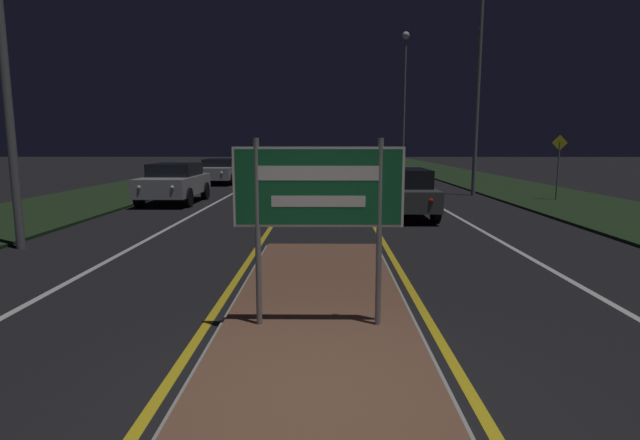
{
  "coord_description": "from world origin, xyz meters",
  "views": [
    {
      "loc": [
        0.09,
        -4.0,
        2.29
      ],
      "look_at": [
        0.0,
        3.33,
        1.16
      ],
      "focal_mm": 28.0,
      "sensor_mm": 36.0,
      "label": 1
    }
  ],
  "objects_px": {
    "car_receding_1": "(376,171)",
    "car_approaching_0": "(174,182)",
    "streetlight_right_far": "(405,81)",
    "car_approaching_1": "(220,170)",
    "streetlight_right_near": "(481,24)",
    "warning_sign": "(559,161)",
    "highway_sign": "(318,196)",
    "car_receding_0": "(399,191)"
  },
  "relations": [
    {
      "from": "car_receding_1",
      "to": "car_approaching_1",
      "type": "height_order",
      "value": "car_receding_1"
    },
    {
      "from": "car_receding_1",
      "to": "warning_sign",
      "type": "relative_size",
      "value": 1.65
    },
    {
      "from": "car_approaching_0",
      "to": "streetlight_right_far",
      "type": "bearing_deg",
      "value": 60.69
    },
    {
      "from": "highway_sign",
      "to": "car_receding_0",
      "type": "height_order",
      "value": "highway_sign"
    },
    {
      "from": "highway_sign",
      "to": "streetlight_right_far",
      "type": "relative_size",
      "value": 0.21
    },
    {
      "from": "streetlight_right_near",
      "to": "streetlight_right_far",
      "type": "bearing_deg",
      "value": 91.0
    },
    {
      "from": "streetlight_right_near",
      "to": "car_receding_1",
      "type": "height_order",
      "value": "streetlight_right_near"
    },
    {
      "from": "car_approaching_0",
      "to": "warning_sign",
      "type": "relative_size",
      "value": 1.67
    },
    {
      "from": "streetlight_right_far",
      "to": "car_approaching_1",
      "type": "relative_size",
      "value": 2.32
    },
    {
      "from": "car_receding_0",
      "to": "warning_sign",
      "type": "height_order",
      "value": "warning_sign"
    },
    {
      "from": "streetlight_right_near",
      "to": "warning_sign",
      "type": "xyz_separation_m",
      "value": [
        2.57,
        -2.38,
        -5.66
      ]
    },
    {
      "from": "car_receding_1",
      "to": "highway_sign",
      "type": "bearing_deg",
      "value": -97.49
    },
    {
      "from": "car_receding_1",
      "to": "car_approaching_1",
      "type": "bearing_deg",
      "value": 171.85
    },
    {
      "from": "car_receding_1",
      "to": "car_approaching_0",
      "type": "xyz_separation_m",
      "value": [
        -8.59,
        -8.21,
        0.04
      ]
    },
    {
      "from": "car_receding_1",
      "to": "streetlight_right_near",
      "type": "bearing_deg",
      "value": -54.52
    },
    {
      "from": "highway_sign",
      "to": "warning_sign",
      "type": "xyz_separation_m",
      "value": [
        9.15,
        13.83,
        -0.09
      ]
    },
    {
      "from": "highway_sign",
      "to": "car_receding_1",
      "type": "height_order",
      "value": "highway_sign"
    },
    {
      "from": "streetlight_right_far",
      "to": "car_receding_0",
      "type": "bearing_deg",
      "value": -98.86
    },
    {
      "from": "car_receding_0",
      "to": "car_approaching_0",
      "type": "distance_m",
      "value": 8.85
    },
    {
      "from": "car_receding_1",
      "to": "car_approaching_0",
      "type": "distance_m",
      "value": 11.89
    },
    {
      "from": "highway_sign",
      "to": "car_receding_1",
      "type": "distance_m",
      "value": 21.7
    },
    {
      "from": "warning_sign",
      "to": "streetlight_right_near",
      "type": "bearing_deg",
      "value": 137.13
    },
    {
      "from": "car_receding_0",
      "to": "car_approaching_0",
      "type": "xyz_separation_m",
      "value": [
        -8.16,
        3.43,
        0.02
      ]
    },
    {
      "from": "streetlight_right_near",
      "to": "car_approaching_0",
      "type": "relative_size",
      "value": 2.5
    },
    {
      "from": "warning_sign",
      "to": "highway_sign",
      "type": "bearing_deg",
      "value": -123.48
    },
    {
      "from": "streetlight_right_far",
      "to": "car_approaching_1",
      "type": "bearing_deg",
      "value": -135.74
    },
    {
      "from": "car_receding_1",
      "to": "car_approaching_1",
      "type": "relative_size",
      "value": 0.89
    },
    {
      "from": "streetlight_right_near",
      "to": "warning_sign",
      "type": "distance_m",
      "value": 6.66
    },
    {
      "from": "highway_sign",
      "to": "streetlight_right_far",
      "type": "distance_m",
      "value": 35.69
    },
    {
      "from": "streetlight_right_far",
      "to": "car_approaching_1",
      "type": "xyz_separation_m",
      "value": [
        -12.26,
        -11.95,
        -6.41
      ]
    },
    {
      "from": "streetlight_right_near",
      "to": "car_receding_0",
      "type": "xyz_separation_m",
      "value": [
        -4.2,
        -6.37,
        -6.46
      ]
    },
    {
      "from": "streetlight_right_far",
      "to": "warning_sign",
      "type": "relative_size",
      "value": 4.31
    },
    {
      "from": "streetlight_right_far",
      "to": "car_approaching_1",
      "type": "distance_m",
      "value": 18.28
    },
    {
      "from": "streetlight_right_near",
      "to": "car_receding_0",
      "type": "bearing_deg",
      "value": -123.39
    },
    {
      "from": "highway_sign",
      "to": "warning_sign",
      "type": "bearing_deg",
      "value": 56.52
    },
    {
      "from": "streetlight_right_far",
      "to": "car_receding_0",
      "type": "relative_size",
      "value": 2.49
    },
    {
      "from": "highway_sign",
      "to": "car_approaching_1",
      "type": "distance_m",
      "value": 23.55
    },
    {
      "from": "car_approaching_1",
      "to": "streetlight_right_near",
      "type": "bearing_deg",
      "value": -27.46
    },
    {
      "from": "highway_sign",
      "to": "car_approaching_0",
      "type": "relative_size",
      "value": 0.54
    },
    {
      "from": "car_approaching_0",
      "to": "car_approaching_1",
      "type": "relative_size",
      "value": 0.9
    },
    {
      "from": "highway_sign",
      "to": "streetlight_right_near",
      "type": "xyz_separation_m",
      "value": [
        6.59,
        16.22,
        5.57
      ]
    },
    {
      "from": "car_receding_0",
      "to": "highway_sign",
      "type": "bearing_deg",
      "value": -103.63
    }
  ]
}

